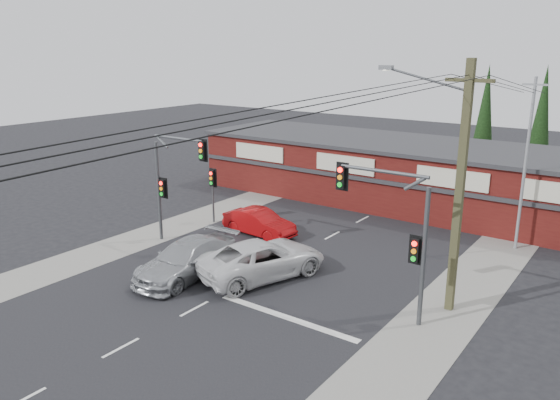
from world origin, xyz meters
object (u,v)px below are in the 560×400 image
Objects in this scene: red_sedan at (259,222)px; shop_building at (385,170)px; silver_suv at (187,259)px; utility_pole at (457,181)px; white_suv at (262,259)px.

shop_building reaches higher than red_sedan.
utility_pole is (11.01, 3.84, 4.56)m from silver_suv.
shop_building reaches higher than silver_suv.
silver_suv reaches higher than red_sedan.
shop_building reaches higher than white_suv.
red_sedan is at bearing 166.69° from utility_pole.
utility_pole is at bearing -99.39° from red_sedan.
red_sedan is at bearing -31.16° from white_suv.
utility_pole reaches higher than red_sedan.
white_suv is 5.92m from red_sedan.
silver_suv is 1.29× the size of red_sedan.
silver_suv is at bearing 55.54° from white_suv.
white_suv is 0.23× the size of shop_building.
silver_suv is 0.58× the size of utility_pole.
white_suv is 15.88m from shop_building.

